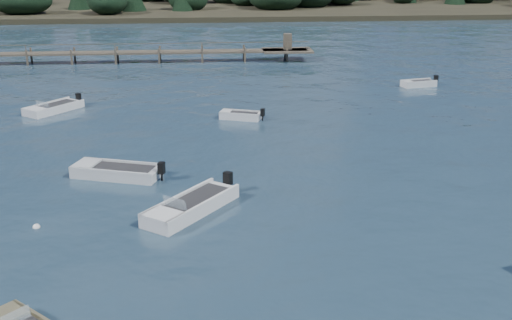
{
  "coord_description": "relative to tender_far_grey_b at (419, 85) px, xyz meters",
  "views": [
    {
      "loc": [
        -4.55,
        -16.84,
        11.63
      ],
      "look_at": [
        -2.01,
        14.0,
        1.0
      ],
      "focal_mm": 45.0,
      "sensor_mm": 36.0,
      "label": 1
    }
  ],
  "objects": [
    {
      "name": "ground",
      "position": [
        -13.4,
        25.24,
        -0.16
      ],
      "size": [
        400.0,
        400.0,
        0.0
      ],
      "primitive_type": "plane",
      "color": "#182A39",
      "rests_on": "ground"
    },
    {
      "name": "tender_far_grey_b",
      "position": [
        0.0,
        0.0,
        0.0
      ],
      "size": [
        3.29,
        1.74,
        1.1
      ],
      "color": "silver",
      "rests_on": "ground"
    },
    {
      "name": "dinghy_extra_a",
      "position": [
        -28.75,
        -5.94,
        -0.0
      ],
      "size": [
        3.94,
        4.39,
        1.17
      ],
      "color": "silver",
      "rests_on": "ground"
    },
    {
      "name": "dinghy_mid_grey",
      "position": [
        -22.59,
        -19.89,
        0.01
      ],
      "size": [
        4.97,
        3.03,
        1.24
      ],
      "color": "#B1B6B9",
      "rests_on": "ground"
    },
    {
      "name": "tender_far_white",
      "position": [
        -15.51,
        -9.1,
        -0.01
      ],
      "size": [
        3.13,
        1.96,
        1.06
      ],
      "color": "silver",
      "rests_on": "ground"
    },
    {
      "name": "dinghy_extra_b",
      "position": [
        -18.66,
        -24.82,
        0.03
      ],
      "size": [
        4.47,
        5.14,
        1.37
      ],
      "color": "silver",
      "rests_on": "ground"
    },
    {
      "name": "buoy_c",
      "position": [
        -25.26,
        -25.94,
        -0.16
      ],
      "size": [
        0.32,
        0.32,
        0.32
      ],
      "primitive_type": "sphere",
      "color": "white",
      "rests_on": "ground"
    },
    {
      "name": "buoy_e",
      "position": [
        -16.34,
        -6.86,
        -0.16
      ],
      "size": [
        0.32,
        0.32,
        0.32
      ],
      "primitive_type": "sphere",
      "color": "white",
      "rests_on": "ground"
    },
    {
      "name": "jetty",
      "position": [
        -35.14,
        13.23,
        0.83
      ],
      "size": [
        64.5,
        3.2,
        3.4
      ],
      "color": "#4E4639",
      "rests_on": "ground"
    }
  ]
}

